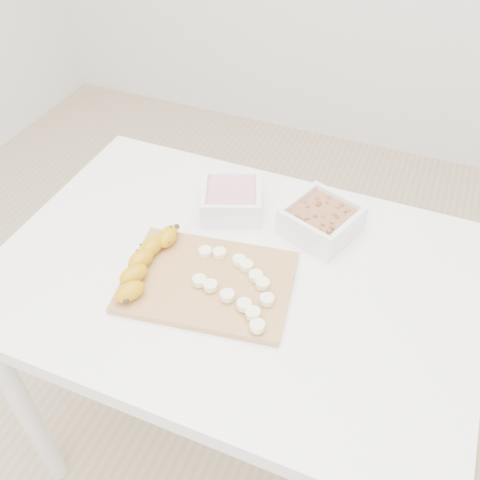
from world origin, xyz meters
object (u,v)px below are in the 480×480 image
at_px(table, 235,300).
at_px(cutting_board, 208,282).
at_px(bowl_yogurt, 231,199).
at_px(bowl_granola, 321,220).
at_px(banana, 145,263).

distance_m(table, cutting_board, 0.12).
height_order(bowl_yogurt, cutting_board, bowl_yogurt).
relative_size(table, bowl_granola, 5.45).
xyz_separation_m(bowl_yogurt, bowl_granola, (0.21, 0.01, 0.00)).
relative_size(table, cutting_board, 2.98).
bearing_deg(table, banana, -153.30).
height_order(bowl_yogurt, banana, bowl_yogurt).
bearing_deg(cutting_board, bowl_yogurt, 101.51).
bearing_deg(cutting_board, table, 59.01).
relative_size(table, bowl_yogurt, 5.74).
bearing_deg(bowl_yogurt, bowl_granola, 1.66).
bearing_deg(table, bowl_yogurt, 114.92).
xyz_separation_m(table, cutting_board, (-0.03, -0.06, 0.10)).
bearing_deg(banana, bowl_granola, 51.71).
relative_size(cutting_board, banana, 1.54).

